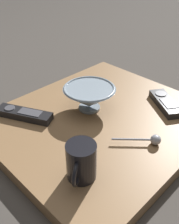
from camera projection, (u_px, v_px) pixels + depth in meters
The scene contains 7 objects.
ground_plane at pixel (101, 127), 0.83m from camera, with size 6.00×6.00×0.00m, color #47423D.
table at pixel (101, 122), 0.82m from camera, with size 0.57×0.65×0.04m.
cereal_bowl at pixel (89, 97), 0.82m from camera, with size 0.17×0.17×0.08m.
coffee_mug at pixel (81, 162), 0.58m from camera, with size 0.08×0.10×0.09m.
teaspoon at pixel (152, 140), 0.70m from camera, with size 0.10×0.10×0.03m.
tv_remote_near at pixel (166, 103), 0.85m from camera, with size 0.16×0.13×0.03m.
tv_remote_far at pixel (24, 114), 0.80m from camera, with size 0.18×0.12×0.03m.
Camera 1 is at (-0.44, 0.49, 0.51)m, focal length 41.09 mm.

